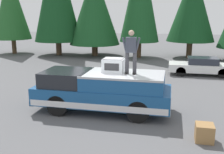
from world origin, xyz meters
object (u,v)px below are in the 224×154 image
at_px(pickup_truck, 102,91).
at_px(wooden_crate, 204,133).
at_px(person_on_truck_bed, 131,51).
at_px(compressor_unit, 113,65).
at_px(parked_car_white, 201,66).

relative_size(pickup_truck, wooden_crate, 9.89).
xyz_separation_m(pickup_truck, wooden_crate, (-1.92, -3.83, -0.59)).
relative_size(pickup_truck, person_on_truck_bed, 3.28).
relative_size(compressor_unit, person_on_truck_bed, 0.50).
relative_size(compressor_unit, wooden_crate, 1.50).
distance_m(person_on_truck_bed, wooden_crate, 3.98).
xyz_separation_m(person_on_truck_bed, wooden_crate, (-1.89, -2.66, -2.27)).
bearing_deg(wooden_crate, pickup_truck, 63.33).
relative_size(parked_car_white, wooden_crate, 7.32).
bearing_deg(compressor_unit, parked_car_white, -28.26).
height_order(person_on_truck_bed, parked_car_white, person_on_truck_bed).
bearing_deg(pickup_truck, person_on_truck_bed, -91.73).
bearing_deg(wooden_crate, compressor_unit, 58.47).
relative_size(pickup_truck, compressor_unit, 6.60).
bearing_deg(person_on_truck_bed, compressor_unit, 74.78).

